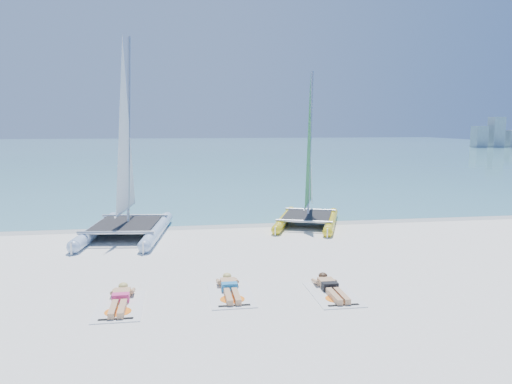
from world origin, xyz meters
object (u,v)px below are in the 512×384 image
at_px(sunbather_c, 330,287).
at_px(catamaran_blue, 125,174).
at_px(towel_c, 333,294).
at_px(towel_b, 231,294).
at_px(catamaran_yellow, 309,174).
at_px(towel_a, 120,306).
at_px(sunbather_b, 230,287).
at_px(sunbather_a, 120,298).

bearing_deg(sunbather_c, catamaran_blue, 127.42).
bearing_deg(towel_c, towel_b, 171.61).
height_order(catamaran_yellow, towel_a, catamaran_yellow).
bearing_deg(towel_c, sunbather_c, 90.00).
xyz_separation_m(towel_c, sunbather_c, (0.00, 0.19, 0.11)).
bearing_deg(towel_b, towel_c, -8.39).
distance_m(towel_a, sunbather_b, 2.52).
bearing_deg(towel_a, catamaran_blue, 93.89).
bearing_deg(towel_b, catamaran_yellow, 63.32).
bearing_deg(towel_c, sunbather_b, 167.09).
relative_size(catamaran_yellow, sunbather_a, 3.60).
relative_size(towel_b, sunbather_b, 1.07).
distance_m(catamaran_yellow, towel_c, 8.70).
bearing_deg(sunbather_a, towel_c, -2.03).
bearing_deg(sunbather_b, sunbather_a, -171.48).
bearing_deg(catamaran_blue, towel_a, -78.77).
bearing_deg(towel_b, sunbather_b, 90.00).
height_order(sunbather_a, towel_b, sunbather_a).
xyz_separation_m(sunbather_a, towel_b, (2.46, 0.18, -0.11)).
height_order(catamaran_blue, sunbather_a, catamaran_blue).
distance_m(towel_c, sunbather_c, 0.22).
height_order(towel_b, sunbather_b, sunbather_b).
bearing_deg(sunbather_c, towel_c, -90.00).
distance_m(catamaran_yellow, sunbather_b, 8.94).
bearing_deg(sunbather_a, towel_a, -90.00).
bearing_deg(towel_c, towel_a, -179.74).
bearing_deg(sunbather_c, towel_b, 176.23).
height_order(towel_b, towel_c, same).
xyz_separation_m(catamaran_blue, towel_c, (5.29, -7.11, -2.18)).
height_order(sunbather_a, sunbather_c, same).
bearing_deg(catamaran_blue, towel_b, -59.15).
bearing_deg(sunbather_c, sunbather_a, -179.74).
distance_m(catamaran_yellow, sunbather_a, 10.56).
xyz_separation_m(towel_a, sunbather_c, (4.81, 0.21, 0.11)).
bearing_deg(towel_b, catamaran_blue, 113.51).
bearing_deg(sunbather_c, catamaran_yellow, 78.49).
relative_size(towel_c, sunbather_c, 1.07).
relative_size(catamaran_yellow, towel_a, 3.36).
bearing_deg(sunbather_c, sunbather_b, 171.61).
height_order(sunbather_a, sunbather_b, same).
bearing_deg(sunbather_a, sunbather_b, 8.52).
height_order(towel_a, towel_b, same).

